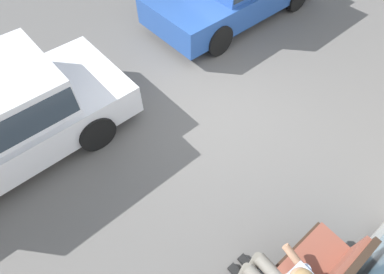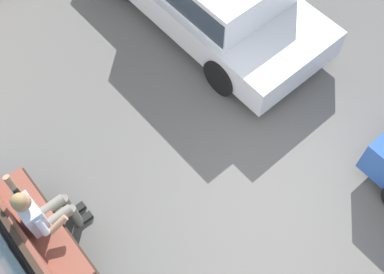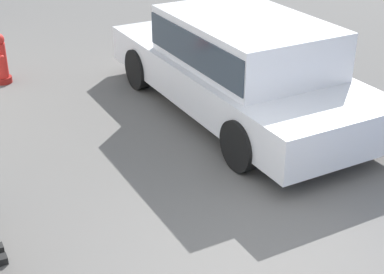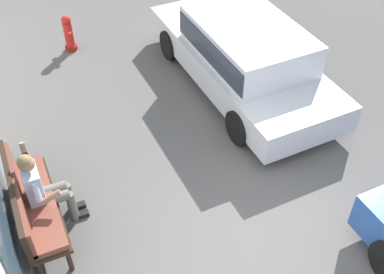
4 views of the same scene
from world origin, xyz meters
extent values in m
plane|color=#565451|center=(0.00, 0.00, 0.00)|extent=(60.00, 60.00, 0.00)
cube|color=gray|center=(1.44, 3.15, 0.18)|extent=(3.60, 0.12, 0.10)
cylinder|color=#332319|center=(2.27, 3.00, 0.22)|extent=(0.07, 0.07, 0.44)
cylinder|color=#332319|center=(0.60, 3.00, 0.22)|extent=(0.07, 0.07, 0.44)
cylinder|color=#332319|center=(2.27, 2.61, 0.22)|extent=(0.07, 0.07, 0.44)
cylinder|color=#332319|center=(0.60, 2.61, 0.22)|extent=(0.07, 0.07, 0.44)
cube|color=#332319|center=(1.44, 2.81, 0.47)|extent=(1.83, 0.55, 0.06)
cube|color=brown|center=(1.44, 2.81, 0.55)|extent=(1.77, 0.49, 0.10)
cube|color=#332319|center=(1.44, 3.04, 0.77)|extent=(1.83, 0.07, 0.55)
cube|color=brown|center=(1.44, 2.98, 0.77)|extent=(1.77, 0.06, 0.47)
cylinder|color=#6B665B|center=(1.60, 2.57, 0.55)|extent=(0.15, 0.42, 0.15)
cylinder|color=#6B665B|center=(1.60, 2.36, 0.27)|extent=(0.12, 0.12, 0.55)
cube|color=black|center=(1.60, 2.28, 0.04)|extent=(0.10, 0.24, 0.07)
cylinder|color=#6B665B|center=(1.42, 2.57, 0.55)|extent=(0.15, 0.42, 0.15)
cylinder|color=#6B665B|center=(1.42, 2.36, 0.27)|extent=(0.12, 0.12, 0.55)
cube|color=black|center=(1.42, 2.28, 0.04)|extent=(0.10, 0.24, 0.07)
cube|color=#6B665B|center=(1.51, 2.78, 0.55)|extent=(0.34, 0.24, 0.14)
cube|color=silver|center=(1.51, 2.78, 0.83)|extent=(0.38, 0.22, 0.56)
sphere|color=#A37556|center=(1.51, 2.78, 1.25)|extent=(0.22, 0.22, 0.22)
sphere|color=olive|center=(1.51, 2.79, 1.28)|extent=(0.20, 0.20, 0.20)
cylinder|color=silver|center=(1.27, 2.76, 0.94)|extent=(0.20, 0.10, 0.28)
cylinder|color=#A37556|center=(1.22, 2.60, 0.82)|extent=(0.08, 0.27, 0.17)
cylinder|color=silver|center=(1.75, 2.78, 1.01)|extent=(0.25, 0.10, 0.22)
cylinder|color=#A37556|center=(1.82, 2.76, 1.20)|extent=(0.16, 0.08, 0.25)
cube|color=black|center=(1.65, 2.76, 1.24)|extent=(0.02, 0.07, 0.15)
cube|color=silver|center=(3.38, -1.44, 0.50)|extent=(4.70, 1.95, 0.53)
cube|color=silver|center=(3.20, -1.45, 1.08)|extent=(2.47, 1.66, 0.63)
cube|color=#28333D|center=(3.20, -1.45, 1.08)|extent=(2.42, 1.70, 0.44)
cylinder|color=black|center=(4.80, -0.54, 0.31)|extent=(0.63, 0.20, 0.62)
cylinder|color=black|center=(4.85, -2.27, 0.31)|extent=(0.63, 0.20, 0.62)
cylinder|color=black|center=(1.92, -0.62, 0.31)|extent=(0.63, 0.20, 0.62)
cylinder|color=black|center=(1.97, -2.35, 0.31)|extent=(0.63, 0.20, 0.62)
cylinder|color=maroon|center=(5.99, 1.29, 0.05)|extent=(0.26, 0.26, 0.10)
cylinder|color=red|center=(5.99, 1.29, 0.38)|extent=(0.19, 0.19, 0.55)
sphere|color=red|center=(5.99, 1.29, 0.71)|extent=(0.20, 0.20, 0.20)
cylinder|color=red|center=(5.85, 1.29, 0.46)|extent=(0.10, 0.08, 0.08)
cylinder|color=red|center=(6.13, 1.29, 0.46)|extent=(0.10, 0.08, 0.08)
camera|label=1|loc=(2.61, 2.60, 4.07)|focal=28.00mm
camera|label=2|loc=(-1.30, 2.60, 6.29)|focal=45.00mm
camera|label=3|loc=(-3.17, 2.60, 3.45)|focal=55.00mm
camera|label=4|loc=(-3.30, 2.60, 5.69)|focal=45.00mm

